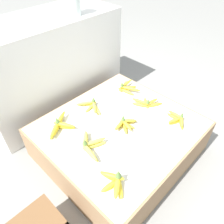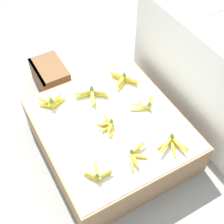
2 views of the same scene
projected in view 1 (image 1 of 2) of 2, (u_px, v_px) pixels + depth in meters
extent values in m
plane|color=gray|center=(118.00, 151.00, 1.68)|extent=(10.00, 10.00, 0.00)
cube|color=#997551|center=(119.00, 139.00, 1.59)|extent=(1.01, 0.93, 0.27)
cube|color=silver|center=(119.00, 126.00, 1.50)|extent=(0.98, 0.90, 0.00)
cube|color=white|center=(50.00, 67.00, 1.85)|extent=(1.21, 0.51, 0.81)
ellipsoid|color=yellow|center=(110.00, 177.00, 1.18)|extent=(0.06, 0.14, 0.03)
ellipsoid|color=yellow|center=(112.00, 185.00, 1.15)|extent=(0.14, 0.05, 0.03)
ellipsoid|color=yellow|center=(119.00, 187.00, 1.14)|extent=(0.10, 0.12, 0.03)
ellipsoid|color=yellow|center=(112.00, 176.00, 1.15)|extent=(0.09, 0.13, 0.03)
ellipsoid|color=yellow|center=(117.00, 187.00, 1.11)|extent=(0.13, 0.10, 0.03)
cone|color=#5B7F3D|center=(118.00, 174.00, 1.12)|extent=(0.04, 0.04, 0.05)
ellipsoid|color=gold|center=(174.00, 117.00, 1.55)|extent=(0.03, 0.12, 0.02)
ellipsoid|color=gold|center=(176.00, 122.00, 1.51)|extent=(0.12, 0.07, 0.02)
ellipsoid|color=gold|center=(181.00, 124.00, 1.50)|extent=(0.11, 0.09, 0.02)
ellipsoid|color=gold|center=(176.00, 115.00, 1.53)|extent=(0.02, 0.12, 0.02)
ellipsoid|color=gold|center=(175.00, 120.00, 1.49)|extent=(0.12, 0.06, 0.02)
ellipsoid|color=gold|center=(181.00, 121.00, 1.49)|extent=(0.11, 0.09, 0.02)
cone|color=#5B7F3D|center=(182.00, 115.00, 1.49)|extent=(0.03, 0.03, 0.04)
ellipsoid|color=#DBCC4C|center=(90.00, 154.00, 1.31)|extent=(0.04, 0.16, 0.03)
ellipsoid|color=#DBCC4C|center=(94.00, 145.00, 1.35)|extent=(0.15, 0.09, 0.03)
ellipsoid|color=#DBCC4C|center=(86.00, 141.00, 1.38)|extent=(0.13, 0.13, 0.03)
ellipsoid|color=#DBCC4C|center=(90.00, 152.00, 1.28)|extent=(0.06, 0.16, 0.03)
ellipsoid|color=#DBCC4C|center=(94.00, 142.00, 1.34)|extent=(0.15, 0.08, 0.03)
ellipsoid|color=#DBCC4C|center=(85.00, 140.00, 1.35)|extent=(0.12, 0.13, 0.03)
cone|color=#5B7F3D|center=(84.00, 142.00, 1.30)|extent=(0.03, 0.03, 0.04)
ellipsoid|color=gold|center=(120.00, 125.00, 1.49)|extent=(0.11, 0.03, 0.02)
ellipsoid|color=gold|center=(124.00, 128.00, 1.46)|extent=(0.09, 0.11, 0.02)
ellipsoid|color=gold|center=(127.00, 125.00, 1.49)|extent=(0.05, 0.12, 0.02)
ellipsoid|color=gold|center=(129.00, 122.00, 1.51)|extent=(0.11, 0.08, 0.02)
ellipsoid|color=gold|center=(120.00, 124.00, 1.46)|extent=(0.12, 0.04, 0.02)
ellipsoid|color=gold|center=(127.00, 125.00, 1.45)|extent=(0.06, 0.12, 0.02)
ellipsoid|color=gold|center=(128.00, 121.00, 1.49)|extent=(0.10, 0.09, 0.02)
cone|color=#5B7F3D|center=(123.00, 118.00, 1.46)|extent=(0.03, 0.03, 0.04)
ellipsoid|color=gold|center=(155.00, 105.00, 1.65)|extent=(0.12, 0.08, 0.02)
ellipsoid|color=gold|center=(146.00, 103.00, 1.67)|extent=(0.10, 0.11, 0.02)
ellipsoid|color=gold|center=(140.00, 105.00, 1.65)|extent=(0.07, 0.12, 0.02)
ellipsoid|color=gold|center=(152.00, 102.00, 1.64)|extent=(0.13, 0.04, 0.02)
ellipsoid|color=gold|center=(140.00, 101.00, 1.65)|extent=(0.05, 0.13, 0.02)
cone|color=#5B7F3D|center=(148.00, 101.00, 1.60)|extent=(0.03, 0.03, 0.04)
ellipsoid|color=yellow|center=(55.00, 131.00, 1.45)|extent=(0.15, 0.10, 0.03)
ellipsoid|color=yellow|center=(64.00, 127.00, 1.47)|extent=(0.12, 0.14, 0.03)
ellipsoid|color=yellow|center=(60.00, 122.00, 1.51)|extent=(0.14, 0.12, 0.03)
ellipsoid|color=yellow|center=(55.00, 129.00, 1.42)|extent=(0.14, 0.11, 0.03)
ellipsoid|color=yellow|center=(64.00, 125.00, 1.45)|extent=(0.10, 0.15, 0.03)
ellipsoid|color=yellow|center=(60.00, 119.00, 1.50)|extent=(0.15, 0.11, 0.03)
cone|color=#5B7F3D|center=(57.00, 120.00, 1.44)|extent=(0.03, 0.03, 0.04)
ellipsoid|color=#DBCC4C|center=(85.00, 104.00, 1.66)|extent=(0.12, 0.12, 0.02)
ellipsoid|color=#DBCC4C|center=(91.00, 107.00, 1.63)|extent=(0.14, 0.05, 0.02)
ellipsoid|color=#DBCC4C|center=(97.00, 109.00, 1.61)|extent=(0.07, 0.14, 0.02)
ellipsoid|color=#DBCC4C|center=(87.00, 103.00, 1.63)|extent=(0.13, 0.10, 0.02)
ellipsoid|color=#DBCC4C|center=(94.00, 107.00, 1.59)|extent=(0.10, 0.13, 0.02)
cone|color=#5B7F3D|center=(93.00, 99.00, 1.62)|extent=(0.03, 0.03, 0.04)
ellipsoid|color=gold|center=(126.00, 91.00, 1.78)|extent=(0.04, 0.17, 0.02)
ellipsoid|color=gold|center=(128.00, 88.00, 1.81)|extent=(0.16, 0.09, 0.02)
ellipsoid|color=gold|center=(124.00, 86.00, 1.83)|extent=(0.16, 0.09, 0.02)
ellipsoid|color=gold|center=(130.00, 89.00, 1.77)|extent=(0.09, 0.16, 0.02)
ellipsoid|color=gold|center=(126.00, 84.00, 1.82)|extent=(0.17, 0.04, 0.02)
cone|color=#5B7F3D|center=(122.00, 84.00, 1.76)|extent=(0.03, 0.03, 0.04)
cylinder|color=silver|center=(72.00, 2.00, 1.56)|extent=(0.12, 0.12, 0.18)
cube|color=white|center=(5.00, 23.00, 1.47)|extent=(0.29, 0.19, 0.02)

